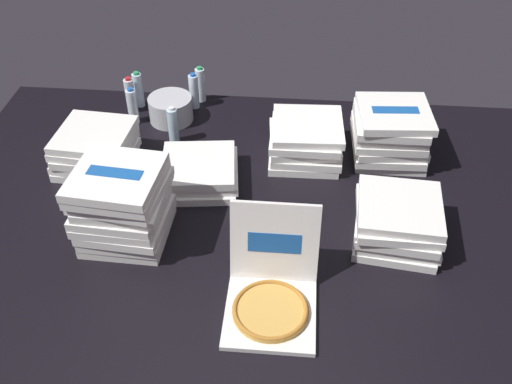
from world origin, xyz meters
TOP-DOWN VIEW (x-y plane):
  - ground_plane at (0.00, 0.00)m, footprint 3.20×2.40m
  - open_pizza_box at (0.16, -0.45)m, footprint 0.37×0.46m
  - pizza_stack_left_far at (0.73, 0.64)m, footprint 0.41×0.41m
  - pizza_stack_right_far at (-0.26, 0.32)m, footprint 0.43×0.44m
  - pizza_stack_center_far at (-0.84, 0.42)m, footprint 0.42×0.42m
  - pizza_stack_center_near at (-0.54, -0.10)m, footprint 0.42×0.43m
  - pizza_stack_left_mid at (0.28, 0.59)m, footprint 0.41×0.41m
  - pizza_stack_left_near at (0.71, -0.02)m, footprint 0.42×0.42m
  - ice_bucket at (-0.53, 0.90)m, footprint 0.26×0.26m
  - water_bottle_0 at (-0.42, 1.05)m, footprint 0.06×0.06m
  - water_bottle_1 at (-0.76, 1.04)m, footprint 0.06×0.06m
  - water_bottle_2 at (-0.75, 0.85)m, footprint 0.06×0.06m
  - water_bottle_3 at (-0.39, 1.13)m, footprint 0.06×0.06m
  - water_bottle_4 at (-0.47, 0.67)m, footprint 0.06×0.06m
  - water_bottle_5 at (-0.79, 0.97)m, footprint 0.06×0.06m

SIDE VIEW (x-z plane):
  - ground_plane at x=0.00m, z-range -0.02..0.00m
  - pizza_stack_right_far at x=-0.26m, z-range 0.00..0.13m
  - ice_bucket at x=-0.53m, z-range 0.00..0.15m
  - open_pizza_box at x=0.16m, z-range -0.12..0.27m
  - pizza_stack_left_mid at x=0.28m, z-range 0.00..0.21m
  - pizza_stack_left_near at x=0.71m, z-range 0.00..0.21m
  - pizza_stack_center_far at x=-0.84m, z-range 0.00..0.21m
  - water_bottle_0 at x=-0.42m, z-range -0.01..0.23m
  - water_bottle_1 at x=-0.76m, z-range -0.01..0.23m
  - water_bottle_2 at x=-0.75m, z-range -0.01..0.23m
  - water_bottle_3 at x=-0.39m, z-range -0.01..0.23m
  - water_bottle_4 at x=-0.47m, z-range -0.01..0.23m
  - water_bottle_5 at x=-0.79m, z-range -0.01..0.23m
  - pizza_stack_left_far at x=0.73m, z-range 0.00..0.30m
  - pizza_stack_center_near at x=-0.54m, z-range 0.00..0.39m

